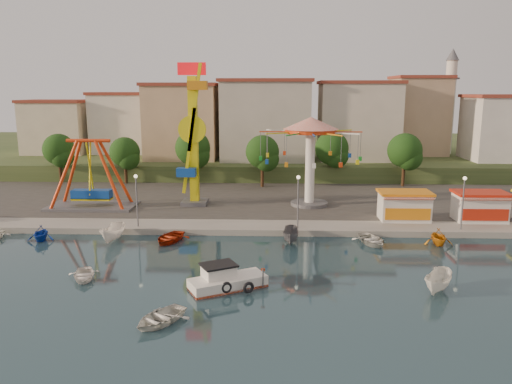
{
  "coord_description": "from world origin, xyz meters",
  "views": [
    {
      "loc": [
        5.55,
        -34.92,
        14.0
      ],
      "look_at": [
        3.83,
        14.0,
        4.0
      ],
      "focal_mm": 35.0,
      "sensor_mm": 36.0,
      "label": 1
    }
  ],
  "objects_px": {
    "rowboat_a": "(84,275)",
    "cabin_motorboat": "(226,281)",
    "wave_swinger": "(311,141)",
    "pirate_ship_ride": "(91,175)",
    "skiff": "(438,282)",
    "kamikaze_tower": "(194,138)"
  },
  "relations": [
    {
      "from": "rowboat_a",
      "to": "kamikaze_tower",
      "type": "bearing_deg",
      "value": 58.58
    },
    {
      "from": "rowboat_a",
      "to": "skiff",
      "type": "bearing_deg",
      "value": -22.45
    },
    {
      "from": "pirate_ship_ride",
      "to": "kamikaze_tower",
      "type": "distance_m",
      "value": 12.64
    },
    {
      "from": "wave_swinger",
      "to": "cabin_motorboat",
      "type": "xyz_separation_m",
      "value": [
        -7.65,
        -24.21,
        -7.68
      ]
    },
    {
      "from": "rowboat_a",
      "to": "skiff",
      "type": "relative_size",
      "value": 0.82
    },
    {
      "from": "kamikaze_tower",
      "to": "skiff",
      "type": "height_order",
      "value": "kamikaze_tower"
    },
    {
      "from": "wave_swinger",
      "to": "rowboat_a",
      "type": "xyz_separation_m",
      "value": [
        -18.53,
        -22.91,
        -7.86
      ]
    },
    {
      "from": "kamikaze_tower",
      "to": "cabin_motorboat",
      "type": "relative_size",
      "value": 2.82
    },
    {
      "from": "pirate_ship_ride",
      "to": "rowboat_a",
      "type": "relative_size",
      "value": 3.1
    },
    {
      "from": "pirate_ship_ride",
      "to": "cabin_motorboat",
      "type": "xyz_separation_m",
      "value": [
        17.69,
        -22.11,
        -3.88
      ]
    },
    {
      "from": "pirate_ship_ride",
      "to": "cabin_motorboat",
      "type": "distance_m",
      "value": 28.58
    },
    {
      "from": "kamikaze_tower",
      "to": "skiff",
      "type": "xyz_separation_m",
      "value": [
        20.95,
        -24.2,
        -7.85
      ]
    },
    {
      "from": "wave_swinger",
      "to": "skiff",
      "type": "relative_size",
      "value": 2.96
    },
    {
      "from": "cabin_motorboat",
      "to": "skiff",
      "type": "xyz_separation_m",
      "value": [
        15.04,
        -0.25,
        0.24
      ]
    },
    {
      "from": "pirate_ship_ride",
      "to": "cabin_motorboat",
      "type": "relative_size",
      "value": 1.71
    },
    {
      "from": "kamikaze_tower",
      "to": "rowboat_a",
      "type": "xyz_separation_m",
      "value": [
        -4.98,
        -22.65,
        -8.27
      ]
    },
    {
      "from": "cabin_motorboat",
      "to": "rowboat_a",
      "type": "xyz_separation_m",
      "value": [
        -10.88,
        1.3,
        -0.18
      ]
    },
    {
      "from": "cabin_motorboat",
      "to": "pirate_ship_ride",
      "type": "bearing_deg",
      "value": 100.63
    },
    {
      "from": "wave_swinger",
      "to": "rowboat_a",
      "type": "distance_m",
      "value": 30.5
    },
    {
      "from": "cabin_motorboat",
      "to": "skiff",
      "type": "distance_m",
      "value": 15.05
    },
    {
      "from": "wave_swinger",
      "to": "pirate_ship_ride",
      "type": "bearing_deg",
      "value": -175.27
    },
    {
      "from": "rowboat_a",
      "to": "cabin_motorboat",
      "type": "bearing_deg",
      "value": -25.83
    }
  ]
}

